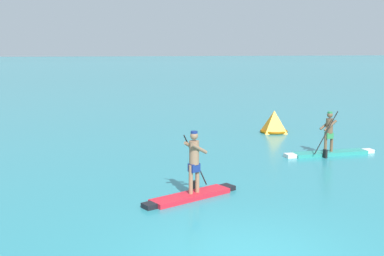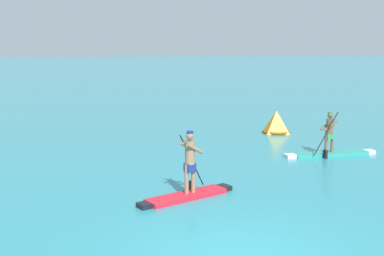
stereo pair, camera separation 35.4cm
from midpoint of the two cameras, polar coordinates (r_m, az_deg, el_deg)
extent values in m
cube|color=red|center=(12.85, -0.95, -8.08)|extent=(2.34, 1.53, 0.13)
cube|color=black|center=(13.64, 3.47, -7.05)|extent=(0.43, 0.48, 0.13)
cube|color=black|center=(12.15, -5.95, -9.18)|extent=(0.41, 0.43, 0.13)
cylinder|color=#997051|center=(12.85, -0.16, -5.96)|extent=(0.11, 0.11, 0.79)
cylinder|color=#997051|center=(12.72, -0.94, -6.12)|extent=(0.11, 0.11, 0.79)
cube|color=navy|center=(12.71, -0.55, -4.72)|extent=(0.33, 0.31, 0.22)
cylinder|color=#997051|center=(12.62, -0.55, -2.94)|extent=(0.26, 0.26, 0.63)
sphere|color=#997051|center=(12.53, -0.56, -0.93)|extent=(0.21, 0.21, 0.21)
cylinder|color=navy|center=(12.51, -0.56, -0.50)|extent=(0.18, 0.18, 0.06)
cylinder|color=#997051|center=(12.74, -0.79, -2.24)|extent=(0.52, 0.35, 0.38)
cylinder|color=#997051|center=(12.50, 0.05, -2.46)|extent=(0.52, 0.35, 0.38)
cylinder|color=black|center=(13.20, -0.35, -3.88)|extent=(0.75, 0.40, 1.52)
cube|color=black|center=(13.39, -0.35, -6.98)|extent=(0.16, 0.21, 0.32)
cube|color=teal|center=(18.57, 15.55, -2.90)|extent=(2.90, 0.71, 0.13)
cube|color=white|center=(17.82, 11.04, -3.24)|extent=(0.38, 0.42, 0.13)
cube|color=white|center=(19.43, 19.68, -2.57)|extent=(0.38, 0.36, 0.13)
cylinder|color=brown|center=(18.39, 15.06, -1.68)|extent=(0.11, 0.11, 0.70)
cylinder|color=brown|center=(18.51, 15.73, -1.63)|extent=(0.11, 0.11, 0.70)
cube|color=#338C4C|center=(18.40, 15.43, -0.86)|extent=(0.27, 0.23, 0.22)
cylinder|color=brown|center=(18.35, 15.48, 0.25)|extent=(0.26, 0.26, 0.54)
sphere|color=brown|center=(18.29, 15.54, 1.50)|extent=(0.21, 0.21, 0.21)
cylinder|color=#338C4C|center=(18.27, 15.55, 1.79)|extent=(0.18, 0.18, 0.06)
cylinder|color=brown|center=(18.19, 15.59, 0.27)|extent=(0.52, 0.12, 0.43)
cylinder|color=brown|center=(18.45, 15.12, 0.42)|extent=(0.52, 0.12, 0.43)
cylinder|color=black|center=(17.87, 15.10, -0.56)|extent=(0.89, 0.08, 1.55)
cube|color=black|center=(18.02, 15.00, -2.97)|extent=(0.09, 0.20, 0.32)
pyramid|color=orange|center=(22.85, 9.29, 0.77)|extent=(1.49, 1.49, 1.04)
torus|color=#915407|center=(22.92, 9.26, -0.37)|extent=(1.29, 1.29, 0.12)
camera|label=1|loc=(0.18, -90.56, -0.09)|focal=44.88mm
camera|label=2|loc=(0.18, 89.44, 0.09)|focal=44.88mm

